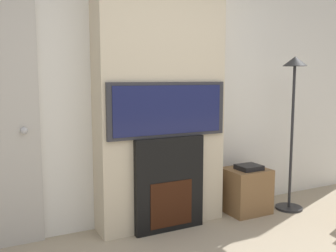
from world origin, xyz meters
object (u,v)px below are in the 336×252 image
object	(u,v)px
fireplace	(168,184)
floor_lamp	(293,104)
media_stand	(246,190)
television	(168,110)

from	to	relation	value
fireplace	floor_lamp	distance (m)	1.63
floor_lamp	media_stand	size ratio (longest dim) A/B	3.16
fireplace	floor_lamp	world-z (taller)	floor_lamp
fireplace	media_stand	size ratio (longest dim) A/B	1.70
fireplace	media_stand	world-z (taller)	fireplace
television	floor_lamp	size ratio (longest dim) A/B	0.72
fireplace	floor_lamp	size ratio (longest dim) A/B	0.54
television	fireplace	bearing A→B (deg)	90.00
television	media_stand	size ratio (longest dim) A/B	2.26
television	media_stand	xyz separation A→B (m)	(0.96, 0.03, -0.91)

